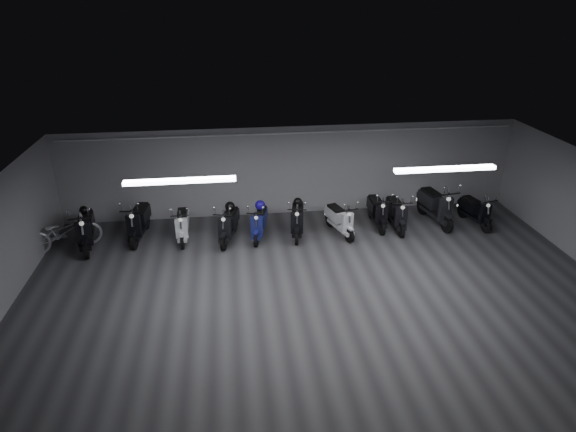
{
  "coord_description": "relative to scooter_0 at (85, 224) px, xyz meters",
  "views": [
    {
      "loc": [
        -1.93,
        -9.04,
        6.5
      ],
      "look_at": [
        -0.46,
        2.5,
        1.05
      ],
      "focal_mm": 30.32,
      "sensor_mm": 36.0,
      "label": 1
    }
  ],
  "objects": [
    {
      "name": "floor",
      "position": [
        5.9,
        -3.41,
        -0.72
      ],
      "size": [
        14.0,
        10.0,
        0.01
      ],
      "primitive_type": "cube",
      "color": "#39393C",
      "rests_on": "ground"
    },
    {
      "name": "helmet_0",
      "position": [
        3.93,
        0.15,
        0.22
      ],
      "size": [
        0.28,
        0.28,
        0.28
      ],
      "primitive_type": "sphere",
      "color": "black",
      "rests_on": "scooter_3"
    },
    {
      "name": "helmet_2",
      "position": [
        4.79,
        0.21,
        0.19
      ],
      "size": [
        0.29,
        0.29,
        0.29
      ],
      "primitive_type": "sphere",
      "color": "#1D0D99",
      "rests_on": "scooter_4"
    },
    {
      "name": "scooter_7",
      "position": [
        8.28,
        0.27,
        -0.08
      ],
      "size": [
        0.61,
        1.74,
        1.28
      ],
      "primitive_type": null,
      "rotation": [
        0.0,
        0.0,
        -0.02
      ],
      "color": "black",
      "rests_on": "floor"
    },
    {
      "name": "scooter_4",
      "position": [
        4.74,
        -0.01,
        -0.1
      ],
      "size": [
        0.92,
        1.74,
        1.23
      ],
      "primitive_type": null,
      "rotation": [
        0.0,
        0.0,
        -0.23
      ],
      "color": "navy",
      "rests_on": "floor"
    },
    {
      "name": "scooter_3",
      "position": [
        3.87,
        -0.08,
        -0.07
      ],
      "size": [
        1.01,
        1.83,
        1.3
      ],
      "primitive_type": null,
      "rotation": [
        0.0,
        0.0,
        -0.26
      ],
      "color": "black",
      "rests_on": "floor"
    },
    {
      "name": "ceiling",
      "position": [
        5.9,
        -3.41,
        2.09
      ],
      "size": [
        14.0,
        10.0,
        0.01
      ],
      "primitive_type": "cube",
      "color": "gray",
      "rests_on": "ground"
    },
    {
      "name": "back_wall",
      "position": [
        5.9,
        1.59,
        0.68
      ],
      "size": [
        14.0,
        0.01,
        2.8
      ],
      "primitive_type": "cube",
      "color": "#979799",
      "rests_on": "ground"
    },
    {
      "name": "scooter_9",
      "position": [
        10.09,
        0.27,
        0.03
      ],
      "size": [
        0.98,
        2.08,
        1.49
      ],
      "primitive_type": null,
      "rotation": [
        0.0,
        0.0,
        0.16
      ],
      "color": "black",
      "rests_on": "floor"
    },
    {
      "name": "scooter_5",
      "position": [
        5.84,
        0.01,
        -0.07
      ],
      "size": [
        0.87,
        1.82,
        1.3
      ],
      "primitive_type": null,
      "rotation": [
        0.0,
        0.0,
        -0.17
      ],
      "color": "black",
      "rests_on": "floor"
    },
    {
      "name": "bicycle",
      "position": [
        -0.6,
        -0.05,
        -0.08
      ],
      "size": [
        2.08,
        1.33,
        1.27
      ],
      "primitive_type": "imported",
      "rotation": [
        0.0,
        0.0,
        1.92
      ],
      "color": "silver",
      "rests_on": "floor"
    },
    {
      "name": "helmet_3",
      "position": [
        5.88,
        0.25,
        0.21
      ],
      "size": [
        0.25,
        0.25,
        0.25
      ],
      "primitive_type": "sphere",
      "color": "black",
      "rests_on": "scooter_5"
    },
    {
      "name": "scooter_6",
      "position": [
        7.06,
        -0.11,
        -0.11
      ],
      "size": [
        1.01,
        1.73,
        1.22
      ],
      "primitive_type": null,
      "rotation": [
        0.0,
        0.0,
        0.3
      ],
      "color": "white",
      "rests_on": "floor"
    },
    {
      "name": "scooter_0",
      "position": [
        0.0,
        0.0,
        0.0
      ],
      "size": [
        0.95,
        2.01,
        1.44
      ],
      "primitive_type": null,
      "rotation": [
        0.0,
        0.0,
        0.17
      ],
      "color": "black",
      "rests_on": "floor"
    },
    {
      "name": "fluor_strip_right",
      "position": [
        8.9,
        -2.41,
        2.02
      ],
      "size": [
        2.4,
        0.18,
        0.08
      ],
      "primitive_type": "cube",
      "color": "white",
      "rests_on": "ceiling"
    },
    {
      "name": "fluor_strip_left",
      "position": [
        2.9,
        -2.41,
        2.02
      ],
      "size": [
        2.4,
        0.18,
        0.08
      ],
      "primitive_type": "cube",
      "color": "white",
      "rests_on": "ceiling"
    },
    {
      "name": "helmet_1",
      "position": [
        -0.04,
        0.26,
        0.29
      ],
      "size": [
        0.24,
        0.24,
        0.24
      ],
      "primitive_type": "sphere",
      "color": "black",
      "rests_on": "scooter_0"
    },
    {
      "name": "scooter_8",
      "position": [
        8.81,
        0.08,
        -0.07
      ],
      "size": [
        0.65,
        1.76,
        1.3
      ],
      "primitive_type": null,
      "rotation": [
        0.0,
        0.0,
        -0.04
      ],
      "color": "black",
      "rests_on": "floor"
    },
    {
      "name": "scooter_1",
      "position": [
        1.36,
        0.34,
        -0.02
      ],
      "size": [
        0.83,
        1.94,
        1.4
      ],
      "primitive_type": null,
      "rotation": [
        0.0,
        0.0,
        -0.11
      ],
      "color": "black",
      "rests_on": "floor"
    },
    {
      "name": "scooter_10",
      "position": [
        11.24,
        -0.02,
        -0.11
      ],
      "size": [
        0.85,
        1.71,
        1.22
      ],
      "primitive_type": null,
      "rotation": [
        0.0,
        0.0,
        0.2
      ],
      "color": "black",
      "rests_on": "floor"
    },
    {
      "name": "scooter_2",
      "position": [
        2.58,
        0.13,
        -0.1
      ],
      "size": [
        0.57,
        1.66,
        1.23
      ],
      "primitive_type": null,
      "rotation": [
        0.0,
        0.0,
        0.01
      ],
      "color": "silver",
      "rests_on": "floor"
    },
    {
      "name": "conduit",
      "position": [
        5.9,
        1.51,
        1.9
      ],
      "size": [
        13.6,
        0.05,
        0.05
      ],
      "primitive_type": "cylinder",
      "rotation": [
        0.0,
        1.57,
        0.0
      ],
      "color": "white",
      "rests_on": "back_wall"
    }
  ]
}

